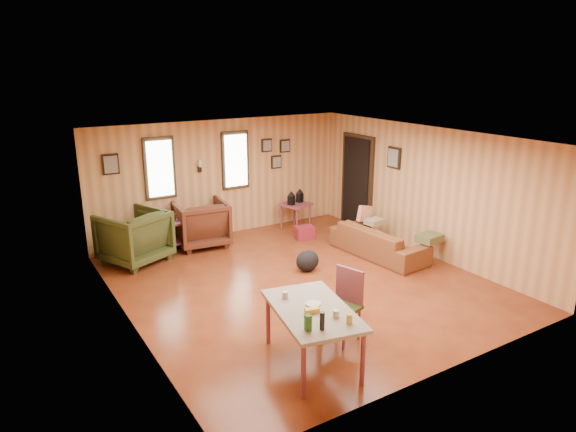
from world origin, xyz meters
name	(u,v)px	position (x,y,z in m)	size (l,w,h in m)	color
room	(301,207)	(0.17, 0.27, 1.21)	(5.54, 6.04, 2.44)	brown
sofa	(379,237)	(1.92, 0.28, 0.38)	(1.93, 0.56, 0.76)	brown
recliner_brown	(201,221)	(-0.68, 2.56, 0.50)	(0.97, 0.90, 0.99)	#522818
recliner_green	(134,234)	(-2.05, 2.37, 0.53)	(1.02, 0.96, 1.05)	#38431E
end_table	(169,231)	(-1.33, 2.55, 0.42)	(0.65, 0.61, 0.74)	#8B3E4E
side_table	(296,202)	(1.47, 2.48, 0.60)	(0.69, 0.69, 0.88)	#8B3E4E
cooler	(305,233)	(1.27, 1.81, 0.13)	(0.42, 0.34, 0.27)	maroon
backpack	(307,261)	(0.38, 0.37, 0.18)	(0.50, 0.43, 0.37)	black
sofa_pillows	(398,227)	(2.33, 0.23, 0.51)	(0.61, 1.83, 0.37)	#515731
dining_table	(313,314)	(-1.16, -2.04, 0.65)	(1.11, 1.54, 0.92)	gray
dining_chair	(344,301)	(-0.48, -1.76, 0.53)	(0.54, 0.54, 0.95)	#38431E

